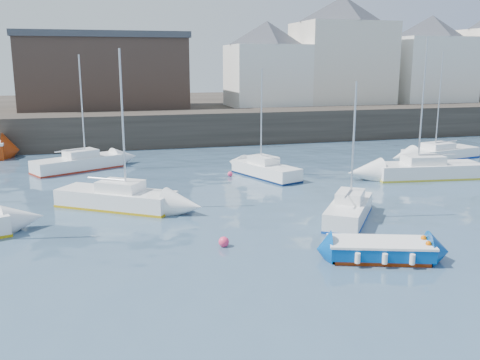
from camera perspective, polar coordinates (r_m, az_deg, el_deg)
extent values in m
plane|color=#2D4760|center=(17.77, 10.47, -12.94)|extent=(220.00, 220.00, 0.00)
cube|color=#28231E|center=(50.27, -6.93, 5.50)|extent=(90.00, 5.00, 3.00)
cube|color=#28231E|center=(68.04, -9.17, 7.17)|extent=(90.00, 32.00, 2.80)
cube|color=beige|center=(62.59, 10.76, 12.07)|extent=(10.00, 8.00, 9.00)
pyramid|color=#3A3D44|center=(62.84, 10.99, 17.45)|extent=(13.36, 13.36, 2.80)
cube|color=white|center=(67.68, 19.50, 10.97)|extent=(9.00, 7.00, 7.50)
pyramid|color=#3A3D44|center=(67.79, 19.81, 15.17)|extent=(11.88, 11.88, 2.45)
cube|color=white|center=(58.78, 2.86, 11.04)|extent=(8.00, 7.00, 6.50)
pyramid|color=#3A3D44|center=(58.83, 2.91, 15.40)|extent=(11.14, 11.14, 2.45)
cube|color=#3D2D26|center=(57.41, -14.30, 10.89)|extent=(16.00, 10.00, 7.00)
cube|color=#3A3D44|center=(57.45, -14.51, 14.67)|extent=(16.40, 10.40, 0.60)
cube|color=#952A08|center=(21.80, 14.66, -7.99)|extent=(3.88, 2.56, 0.18)
cube|color=#004297|center=(21.69, 14.71, -7.16)|extent=(4.25, 2.85, 0.49)
cube|color=white|center=(21.59, 14.75, -6.43)|extent=(4.33, 2.90, 0.09)
cube|color=white|center=(21.66, 14.72, -6.96)|extent=(3.34, 2.12, 0.45)
cube|color=tan|center=(21.63, 14.74, -6.68)|extent=(0.64, 1.20, 0.07)
cylinder|color=white|center=(22.40, 11.71, -6.45)|extent=(0.20, 0.20, 0.39)
cylinder|color=white|center=(20.65, 12.43, -8.14)|extent=(0.20, 0.20, 0.39)
cylinder|color=white|center=(22.57, 14.26, -6.44)|extent=(0.20, 0.20, 0.39)
cylinder|color=white|center=(20.84, 15.20, -8.11)|extent=(0.20, 0.20, 0.39)
cylinder|color=white|center=(22.78, 16.76, -6.41)|extent=(0.20, 0.20, 0.39)
cylinder|color=white|center=(21.06, 17.90, -8.05)|extent=(0.20, 0.20, 0.39)
cube|color=white|center=(28.97, -13.10, -1.99)|extent=(6.36, 5.24, 0.95)
cube|color=#C0990F|center=(29.07, -13.06, -2.78)|extent=(6.42, 5.29, 0.13)
cube|color=white|center=(28.63, -12.63, -0.62)|extent=(2.68, 2.50, 0.53)
cylinder|color=silver|center=(27.91, -12.41, 6.09)|extent=(0.11, 0.11, 7.27)
cube|color=white|center=(26.54, 11.52, -3.31)|extent=(4.23, 5.01, 0.90)
cube|color=#0C3B9D|center=(26.64, 11.49, -4.11)|extent=(4.27, 5.06, 0.12)
cube|color=white|center=(26.60, 11.67, -1.71)|extent=(2.00, 2.13, 0.50)
cylinder|color=silver|center=(26.33, 12.01, 3.98)|extent=(0.10, 0.10, 5.77)
cube|color=white|center=(37.57, 19.36, 0.95)|extent=(7.30, 3.08, 0.98)
cube|color=gold|center=(37.65, 19.31, 0.31)|extent=(7.37, 3.11, 0.13)
cube|color=white|center=(37.27, 18.96, 2.08)|extent=(2.66, 1.98, 0.54)
cylinder|color=silver|center=(36.65, 18.89, 7.92)|extent=(0.11, 0.11, 8.14)
cube|color=white|center=(35.72, 2.78, 1.00)|extent=(3.56, 5.69, 0.89)
cube|color=#0A1B41|center=(35.80, 2.77, 0.40)|extent=(3.60, 5.74, 0.12)
cube|color=white|center=(35.80, 2.51, 2.16)|extent=(1.89, 2.24, 0.49)
cylinder|color=silver|center=(35.61, 2.28, 6.77)|extent=(0.10, 0.10, 6.24)
cube|color=white|center=(45.47, 20.62, 2.67)|extent=(6.77, 3.38, 0.83)
cube|color=#0C33A8|center=(45.53, 20.58, 2.22)|extent=(6.84, 3.42, 0.11)
cube|color=white|center=(45.14, 20.40, 3.45)|extent=(2.54, 2.00, 0.46)
cylinder|color=silver|center=(44.53, 20.46, 7.87)|extent=(0.09, 0.09, 7.45)
cube|color=white|center=(39.67, -16.95, 1.66)|extent=(6.41, 4.60, 0.93)
cube|color=maroon|center=(39.74, -16.91, 1.09)|extent=(6.47, 4.65, 0.12)
cube|color=white|center=(39.67, -16.61, 2.74)|extent=(2.61, 2.32, 0.52)
cylinder|color=silver|center=(39.41, -16.51, 7.53)|extent=(0.10, 0.10, 7.12)
sphere|color=#FF3364|center=(22.57, -1.74, -7.09)|extent=(0.44, 0.44, 0.44)
sphere|color=#FF3364|center=(22.85, 14.87, -7.28)|extent=(0.45, 0.45, 0.45)
sphere|color=#FF3364|center=(36.06, -1.06, 0.40)|extent=(0.34, 0.34, 0.34)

